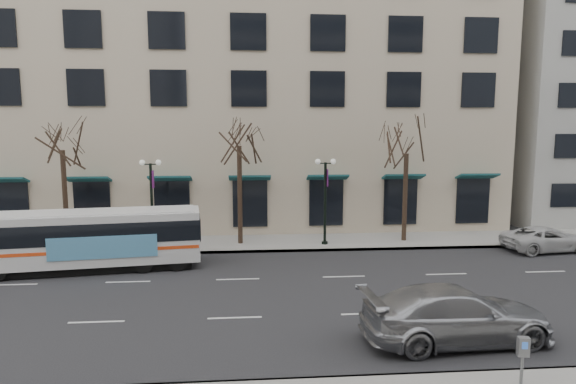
{
  "coord_description": "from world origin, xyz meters",
  "views": [
    {
      "loc": [
        0.64,
        -19.45,
        7.0
      ],
      "look_at": [
        2.39,
        2.88,
        4.0
      ],
      "focal_mm": 30.0,
      "sensor_mm": 36.0,
      "label": 1
    }
  ],
  "objects": [
    {
      "name": "tree_far_right",
      "position": [
        10.0,
        8.8,
        6.42
      ],
      "size": [
        3.6,
        3.6,
        8.06
      ],
      "color": "black",
      "rests_on": "ground"
    },
    {
      "name": "silver_car",
      "position": [
        7.33,
        -4.8,
        0.91
      ],
      "size": [
        6.44,
        2.99,
        1.82
      ],
      "primitive_type": "imported",
      "rotation": [
        0.0,
        0.0,
        1.64
      ],
      "color": "#A1A3A9",
      "rests_on": "ground"
    },
    {
      "name": "sidewalk_far",
      "position": [
        5.0,
        9.0,
        0.07
      ],
      "size": [
        80.0,
        4.0,
        0.15
      ],
      "primitive_type": "cube",
      "color": "gray",
      "rests_on": "ground"
    },
    {
      "name": "lamp_post_left",
      "position": [
        -4.99,
        8.2,
        2.94
      ],
      "size": [
        1.22,
        0.45,
        5.21
      ],
      "color": "black",
      "rests_on": "ground"
    },
    {
      "name": "ground",
      "position": [
        0.0,
        0.0,
        0.0
      ],
      "size": [
        160.0,
        160.0,
        0.0
      ],
      "primitive_type": "plane",
      "color": "black",
      "rests_on": "ground"
    },
    {
      "name": "tree_far_mid",
      "position": [
        0.0,
        8.8,
        6.91
      ],
      "size": [
        3.6,
        3.6,
        8.55
      ],
      "color": "black",
      "rests_on": "ground"
    },
    {
      "name": "pay_station",
      "position": [
        7.81,
        -7.9,
        1.13
      ],
      "size": [
        0.32,
        0.23,
        1.35
      ],
      "rotation": [
        0.0,
        0.0,
        -0.15
      ],
      "color": "gray",
      "rests_on": "sidewalk_near"
    },
    {
      "name": "white_pickup",
      "position": [
        17.51,
        6.2,
        0.69
      ],
      "size": [
        5.22,
        2.9,
        1.38
      ],
      "primitive_type": "imported",
      "rotation": [
        0.0,
        0.0,
        1.7
      ],
      "color": "#B9B9B9",
      "rests_on": "ground"
    },
    {
      "name": "city_bus",
      "position": [
        -7.31,
        4.35,
        1.61
      ],
      "size": [
        11.09,
        3.75,
        2.95
      ],
      "rotation": [
        0.0,
        0.0,
        0.13
      ],
      "color": "silver",
      "rests_on": "ground"
    },
    {
      "name": "building_hotel",
      "position": [
        -2.0,
        21.0,
        12.0
      ],
      "size": [
        40.0,
        20.0,
        24.0
      ],
      "primitive_type": "cube",
      "color": "#BDAC90",
      "rests_on": "ground"
    },
    {
      "name": "lamp_post_right",
      "position": [
        5.01,
        8.2,
        2.94
      ],
      "size": [
        1.22,
        0.45,
        5.21
      ],
      "color": "black",
      "rests_on": "ground"
    },
    {
      "name": "tree_far_left",
      "position": [
        -10.0,
        8.8,
        6.7
      ],
      "size": [
        3.6,
        3.6,
        8.34
      ],
      "color": "black",
      "rests_on": "ground"
    }
  ]
}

